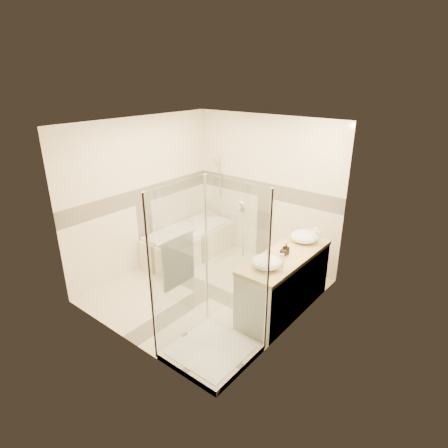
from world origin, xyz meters
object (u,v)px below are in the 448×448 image
Objects in this scene: vanity at (284,282)px; vessel_sink_near at (304,236)px; vessel_sink_far at (267,262)px; shower_enclosure at (208,312)px; amenity_bottle_b at (284,251)px; amenity_bottle_a at (286,249)px; bathtub at (189,241)px.

vessel_sink_near is (-0.02, 0.53, 0.50)m from vanity.
vessel_sink_far reaches higher than vanity.
vessel_sink_far is at bearing -90.00° from vessel_sink_near.
shower_enclosure is 5.36× the size of vessel_sink_far.
vessel_sink_near is 0.57m from amenity_bottle_b.
vanity is 0.50m from amenity_bottle_a.
bathtub is at bearing 138.90° from shower_enclosure.
bathtub is at bearing 169.55° from amenity_bottle_b.
vessel_sink_near is 1.05× the size of vessel_sink_far.
bathtub is 2.47m from shower_enclosure.
vessel_sink_far reaches higher than amenity_bottle_b.
vanity is 0.50m from amenity_bottle_b.
vessel_sink_near reaches higher than vessel_sink_far.
vessel_sink_near is 0.99m from vessel_sink_far.
bathtub is 2.18m from vanity.
shower_enclosure is (1.86, -1.62, 0.20)m from bathtub.
amenity_bottle_b is at bearing -10.45° from bathtub.
amenity_bottle_a is 0.06m from amenity_bottle_b.
vessel_sink_near is at bearing 92.16° from vanity.
vessel_sink_near is at bearing 90.00° from amenity_bottle_a.
amenity_bottle_a reaches higher than vanity.
shower_enclosure is at bearing -108.54° from vessel_sink_far.
amenity_bottle_b reaches higher than bathtub.
vessel_sink_near reaches higher than amenity_bottle_b.
shower_enclosure is at bearing -41.10° from bathtub.
vanity is at bearing 64.94° from amenity_bottle_b.
amenity_bottle_b is (0.00, -0.57, -0.01)m from vessel_sink_near.
vanity reaches higher than bathtub.
vessel_sink_far is at bearing -90.00° from amenity_bottle_b.
vanity is at bearing -87.84° from vessel_sink_near.
vessel_sink_far is 0.41m from amenity_bottle_b.
shower_enclosure reaches higher than amenity_bottle_b.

